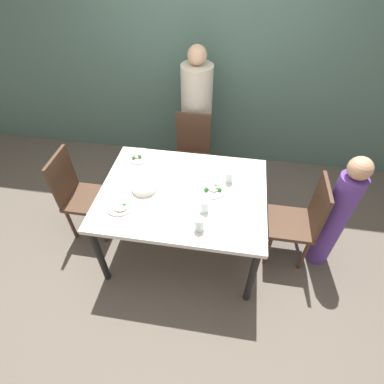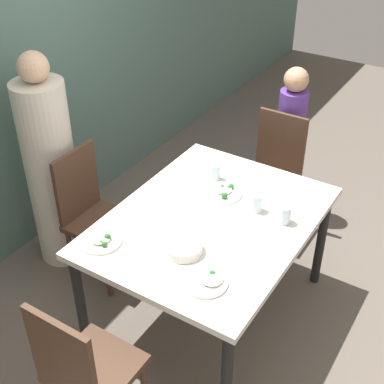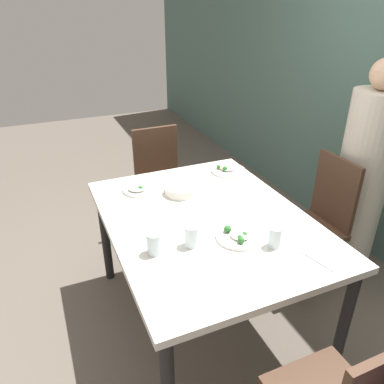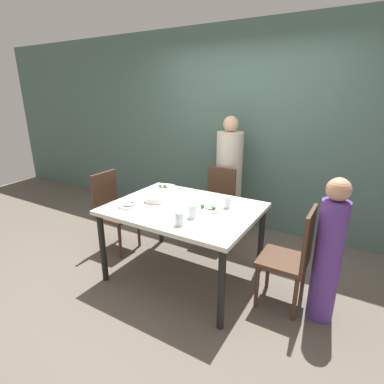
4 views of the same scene
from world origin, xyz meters
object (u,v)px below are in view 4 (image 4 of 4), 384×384
at_px(chair_adult_spot, 217,203).
at_px(person_child, 328,255).
at_px(glass_water_tall, 192,212).
at_px(bowl_curry, 155,199).
at_px(person_adult, 229,181).
at_px(chair_child_spot, 292,256).
at_px(plate_rice_adult, 165,187).

relative_size(chair_adult_spot, person_child, 0.76).
bearing_deg(person_child, chair_adult_spot, 149.66).
bearing_deg(glass_water_tall, bowl_curry, 163.07).
xyz_separation_m(person_adult, person_child, (1.39, -1.15, -0.12)).
height_order(chair_child_spot, plate_rice_adult, chair_child_spot).
bearing_deg(person_adult, person_child, -39.64).
relative_size(person_child, glass_water_tall, 10.74).
bearing_deg(plate_rice_adult, person_child, -10.19).
distance_m(chair_child_spot, glass_water_tall, 0.94).
bearing_deg(person_child, glass_water_tall, -166.88).
xyz_separation_m(person_adult, glass_water_tall, (0.27, -1.42, 0.11)).
height_order(person_adult, glass_water_tall, person_adult).
distance_m(chair_adult_spot, person_adult, 0.40).
distance_m(chair_adult_spot, glass_water_tall, 1.16).
bearing_deg(glass_water_tall, chair_adult_spot, 104.18).
bearing_deg(chair_adult_spot, person_adult, 90.00).
relative_size(chair_child_spot, plate_rice_adult, 3.92).
bearing_deg(person_child, person_adult, 140.36).
bearing_deg(person_adult, glass_water_tall, -79.12).
relative_size(bowl_curry, glass_water_tall, 1.84).
distance_m(chair_adult_spot, chair_child_spot, 1.38).
height_order(person_adult, plate_rice_adult, person_adult).
bearing_deg(chair_adult_spot, chair_child_spot, -36.09).
height_order(chair_adult_spot, bowl_curry, chair_adult_spot).
bearing_deg(glass_water_tall, person_child, 13.12).
bearing_deg(glass_water_tall, person_adult, 100.88).
bearing_deg(bowl_curry, person_adult, 77.75).
bearing_deg(chair_adult_spot, bowl_curry, -106.59).
xyz_separation_m(chair_adult_spot, person_adult, (-0.00, 0.34, 0.21)).
bearing_deg(chair_child_spot, bowl_curry, -86.06).
xyz_separation_m(chair_adult_spot, plate_rice_adult, (-0.45, -0.48, 0.28)).
distance_m(chair_child_spot, plate_rice_adult, 1.62).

